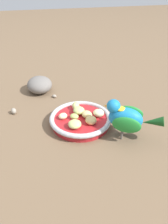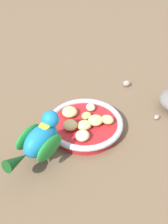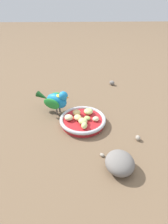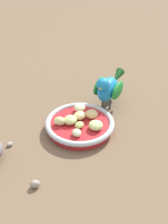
% 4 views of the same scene
% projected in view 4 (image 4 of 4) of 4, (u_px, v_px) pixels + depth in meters
% --- Properties ---
extents(ground_plane, '(4.00, 4.00, 0.00)m').
position_uv_depth(ground_plane, '(84.00, 130.00, 0.92)').
color(ground_plane, brown).
extents(feeding_bowl, '(0.19, 0.19, 0.03)m').
position_uv_depth(feeding_bowl, '(80.00, 125.00, 0.91)').
color(feeding_bowl, '#AD1E23').
rests_on(feeding_bowl, ground_plane).
extents(apple_piece_0, '(0.04, 0.03, 0.02)m').
position_uv_depth(apple_piece_0, '(79.00, 125.00, 0.89)').
color(apple_piece_0, '#B2CC66').
rests_on(apple_piece_0, feeding_bowl).
extents(apple_piece_1, '(0.05, 0.04, 0.02)m').
position_uv_depth(apple_piece_1, '(80.00, 108.00, 0.95)').
color(apple_piece_1, beige).
rests_on(apple_piece_1, feeding_bowl).
extents(apple_piece_2, '(0.04, 0.05, 0.02)m').
position_uv_depth(apple_piece_2, '(80.00, 116.00, 0.92)').
color(apple_piece_2, '#E5C67F').
rests_on(apple_piece_2, feeding_bowl).
extents(apple_piece_3, '(0.03, 0.04, 0.02)m').
position_uv_depth(apple_piece_3, '(60.00, 121.00, 0.90)').
color(apple_piece_3, '#C6D17A').
rests_on(apple_piece_3, feeding_bowl).
extents(apple_piece_4, '(0.04, 0.03, 0.02)m').
position_uv_depth(apple_piece_4, '(77.00, 133.00, 0.86)').
color(apple_piece_4, beige).
rests_on(apple_piece_4, feeding_bowl).
extents(apple_piece_5, '(0.05, 0.05, 0.02)m').
position_uv_depth(apple_piece_5, '(70.00, 120.00, 0.90)').
color(apple_piece_5, '#C6D17A').
rests_on(apple_piece_5, feeding_bowl).
extents(apple_piece_6, '(0.05, 0.05, 0.02)m').
position_uv_depth(apple_piece_6, '(96.00, 125.00, 0.88)').
color(apple_piece_6, '#C6D17A').
rests_on(apple_piece_6, feeding_bowl).
extents(apple_piece_7, '(0.03, 0.04, 0.02)m').
position_uv_depth(apple_piece_7, '(92.00, 114.00, 0.93)').
color(apple_piece_7, tan).
rests_on(apple_piece_7, feeding_bowl).
extents(parrot, '(0.16, 0.11, 0.12)m').
position_uv_depth(parrot, '(108.00, 87.00, 0.98)').
color(parrot, '#59544C').
rests_on(parrot, ground_plane).
extents(pebble_1, '(0.02, 0.02, 0.01)m').
position_uv_depth(pebble_1, '(10.00, 144.00, 0.87)').
color(pebble_1, gray).
rests_on(pebble_1, ground_plane).
extents(pebble_2, '(0.02, 0.03, 0.02)m').
position_uv_depth(pebble_2, '(35.00, 184.00, 0.75)').
color(pebble_2, gray).
rests_on(pebble_2, ground_plane).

